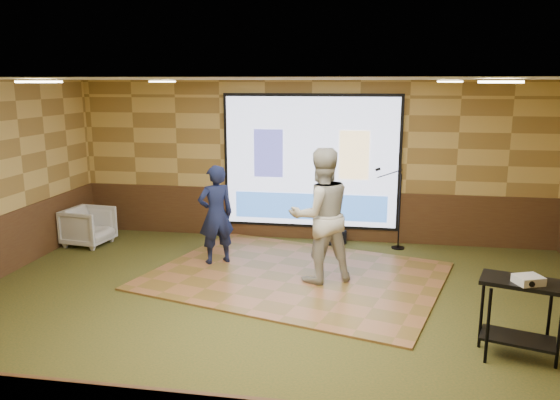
% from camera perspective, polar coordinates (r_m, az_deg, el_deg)
% --- Properties ---
extents(ground, '(9.00, 9.00, 0.00)m').
position_cam_1_polar(ground, '(7.33, 0.01, -11.63)').
color(ground, '#2E3C1B').
rests_on(ground, ground).
extents(room_shell, '(9.04, 7.04, 3.02)m').
position_cam_1_polar(room_shell, '(6.76, 0.01, 4.82)').
color(room_shell, tan).
rests_on(room_shell, ground).
extents(wainscot_back, '(9.00, 0.04, 0.95)m').
position_cam_1_polar(wainscot_back, '(10.45, 3.19, -1.55)').
color(wainscot_back, '#472917').
rests_on(wainscot_back, ground).
extents(projector_screen, '(3.32, 0.06, 2.52)m').
position_cam_1_polar(projector_screen, '(10.22, 3.23, 3.85)').
color(projector_screen, black).
rests_on(projector_screen, room_shell).
extents(downlight_nw, '(0.32, 0.32, 0.02)m').
position_cam_1_polar(downlight_nw, '(9.04, -12.19, 12.01)').
color(downlight_nw, beige).
rests_on(downlight_nw, room_shell).
extents(downlight_ne, '(0.32, 0.32, 0.02)m').
position_cam_1_polar(downlight_ne, '(8.48, 17.32, 11.73)').
color(downlight_ne, beige).
rests_on(downlight_ne, room_shell).
extents(downlight_sw, '(0.32, 0.32, 0.02)m').
position_cam_1_polar(downlight_sw, '(6.09, -23.87, 11.23)').
color(downlight_sw, beige).
rests_on(downlight_sw, room_shell).
extents(downlight_se, '(0.32, 0.32, 0.02)m').
position_cam_1_polar(downlight_se, '(5.22, 22.03, 11.37)').
color(downlight_se, beige).
rests_on(downlight_se, room_shell).
extents(dance_floor, '(5.02, 4.30, 0.03)m').
position_cam_1_polar(dance_floor, '(8.57, 1.63, -7.91)').
color(dance_floor, '#915C35').
rests_on(dance_floor, ground).
extents(player_left, '(0.71, 0.66, 1.63)m').
position_cam_1_polar(player_left, '(8.96, -6.71, -1.51)').
color(player_left, '#141B3F').
rests_on(player_left, dance_floor).
extents(player_right, '(1.22, 1.13, 2.01)m').
position_cam_1_polar(player_right, '(8.08, 4.27, -1.61)').
color(player_right, beige).
rests_on(player_right, dance_floor).
extents(av_table, '(0.85, 0.45, 0.90)m').
position_cam_1_polar(av_table, '(6.53, 23.86, -10.01)').
color(av_table, black).
rests_on(av_table, ground).
extents(projector, '(0.33, 0.30, 0.09)m').
position_cam_1_polar(projector, '(6.33, 24.53, -7.60)').
color(projector, silver).
rests_on(projector, av_table).
extents(mic_stand, '(0.58, 0.24, 1.48)m').
position_cam_1_polar(mic_stand, '(10.06, 12.01, -2.25)').
color(mic_stand, black).
rests_on(mic_stand, ground).
extents(banquet_chair, '(0.87, 0.85, 0.70)m').
position_cam_1_polar(banquet_chair, '(10.68, -19.39, -2.62)').
color(banquet_chair, gray).
rests_on(banquet_chair, ground).
extents(duffel_bag, '(0.48, 0.40, 0.26)m').
position_cam_1_polar(duffel_bag, '(10.24, 5.61, -3.90)').
color(duffel_bag, black).
rests_on(duffel_bag, ground).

